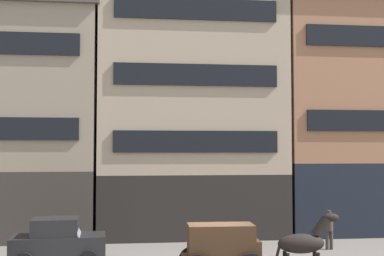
{
  "coord_description": "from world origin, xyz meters",
  "views": [
    {
      "loc": [
        -2.75,
        -17.08,
        4.54
      ],
      "look_at": [
        -0.64,
        1.88,
        5.46
      ],
      "focal_mm": 44.86,
      "sensor_mm": 36.0,
      "label": 1
    }
  ],
  "objects_px": {
    "cargo_wagon": "(222,248)",
    "draft_horse": "(304,243)",
    "sedan_dark": "(58,241)",
    "fire_hydrant_curbside": "(239,238)",
    "pedestrian_officer": "(329,228)"
  },
  "relations": [
    {
      "from": "cargo_wagon",
      "to": "fire_hydrant_curbside",
      "type": "bearing_deg",
      "value": 72.74
    },
    {
      "from": "draft_horse",
      "to": "fire_hydrant_curbside",
      "type": "distance_m",
      "value": 6.04
    },
    {
      "from": "cargo_wagon",
      "to": "sedan_dark",
      "type": "bearing_deg",
      "value": 151.48
    },
    {
      "from": "pedestrian_officer",
      "to": "fire_hydrant_curbside",
      "type": "distance_m",
      "value": 4.2
    },
    {
      "from": "sedan_dark",
      "to": "fire_hydrant_curbside",
      "type": "relative_size",
      "value": 4.59
    },
    {
      "from": "cargo_wagon",
      "to": "pedestrian_officer",
      "type": "distance_m",
      "value": 7.57
    },
    {
      "from": "cargo_wagon",
      "to": "pedestrian_officer",
      "type": "xyz_separation_m",
      "value": [
        5.85,
        4.8,
        -0.17
      ]
    },
    {
      "from": "cargo_wagon",
      "to": "draft_horse",
      "type": "height_order",
      "value": "draft_horse"
    },
    {
      "from": "draft_horse",
      "to": "sedan_dark",
      "type": "relative_size",
      "value": 0.62
    },
    {
      "from": "sedan_dark",
      "to": "draft_horse",
      "type": "bearing_deg",
      "value": -20.17
    },
    {
      "from": "sedan_dark",
      "to": "pedestrian_officer",
      "type": "bearing_deg",
      "value": 6.94
    },
    {
      "from": "draft_horse",
      "to": "cargo_wagon",
      "type": "bearing_deg",
      "value": 179.98
    },
    {
      "from": "pedestrian_officer",
      "to": "cargo_wagon",
      "type": "bearing_deg",
      "value": -140.64
    },
    {
      "from": "fire_hydrant_curbside",
      "to": "draft_horse",
      "type": "bearing_deg",
      "value": -79.14
    },
    {
      "from": "cargo_wagon",
      "to": "draft_horse",
      "type": "distance_m",
      "value": 2.95
    }
  ]
}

